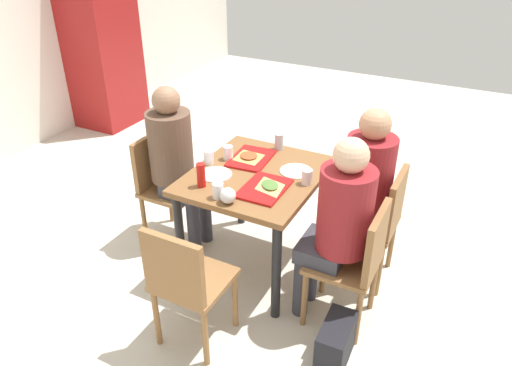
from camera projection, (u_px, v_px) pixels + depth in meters
ground_plane at (256, 263)px, 3.62m from camera, size 10.00×10.00×0.02m
main_table at (256, 188)px, 3.30m from camera, size 0.96×0.84×0.76m
chair_near_left at (357, 259)px, 2.87m from camera, size 0.40×0.40×0.85m
chair_near_right at (378, 219)px, 3.24m from camera, size 0.40×0.40×0.85m
chair_far_side at (163, 181)px, 3.69m from camera, size 0.40×0.40×0.85m
chair_left_end at (185, 280)px, 2.70m from camera, size 0.40×0.40×0.85m
person_in_red at (338, 218)px, 2.80m from camera, size 0.32×0.42×1.26m
person_in_brown_jacket at (362, 182)px, 3.17m from camera, size 0.32×0.42×1.26m
person_far_side at (175, 155)px, 3.51m from camera, size 0.32×0.42×1.26m
tray_red_near at (264, 188)px, 3.05m from camera, size 0.36×0.27×0.02m
tray_red_far at (251, 158)px, 3.42m from camera, size 0.38×0.29×0.02m
paper_plate_center at (215, 174)px, 3.22m from camera, size 0.22×0.22×0.01m
paper_plate_near_edge at (296, 171)px, 3.26m from camera, size 0.22×0.22×0.01m
pizza_slice_a at (270, 186)px, 3.05m from camera, size 0.24×0.24×0.02m
pizza_slice_b at (249, 156)px, 3.41m from camera, size 0.26×0.26×0.02m
plastic_cup_a at (209, 157)px, 3.34m from camera, size 0.07×0.07×0.10m
plastic_cup_b at (307, 177)px, 3.09m from camera, size 0.07×0.07×0.10m
plastic_cup_c at (218, 191)px, 2.94m from camera, size 0.07×0.07×0.10m
plastic_cup_d at (228, 153)px, 3.40m from camera, size 0.07×0.07×0.10m
soda_can at (279, 142)px, 3.54m from camera, size 0.07×0.07×0.12m
condiment_bottle at (201, 175)px, 3.05m from camera, size 0.06×0.06×0.16m
foil_bundle at (228, 196)px, 2.89m from camera, size 0.10×0.10×0.10m
handbag at (335, 343)px, 2.77m from camera, size 0.33×0.17×0.28m
drink_fridge at (102, 44)px, 5.56m from camera, size 0.70×0.60×1.90m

